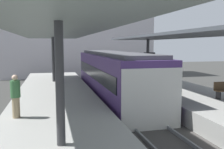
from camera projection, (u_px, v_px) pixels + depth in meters
ground_plane at (134, 119)px, 12.62m from camera, size 80.00×80.00×0.00m
platform_left at (57, 115)px, 11.66m from camera, size 4.40×28.00×1.00m
platform_right at (201, 105)px, 13.47m from camera, size 4.40×28.00×1.00m
track_ballast at (134, 118)px, 12.61m from camera, size 3.20×28.00×0.20m
rail_near_side at (120, 115)px, 12.42m from camera, size 0.08×28.00×0.14m
rail_far_side at (147, 113)px, 12.76m from camera, size 0.08×28.00×0.14m
commuter_train at (113, 76)px, 16.65m from camera, size 2.78×13.35×3.10m
canopy_left at (54, 32)px, 12.56m from camera, size 4.18×21.00×3.52m
canopy_right at (189, 36)px, 14.38m from camera, size 4.18×21.00×3.42m
platform_sign at (149, 60)px, 18.77m from camera, size 0.90×0.08×2.21m
passenger_near_bench at (16, 96)px, 9.36m from camera, size 0.36×0.36×1.64m
station_building_backdrop at (77, 31)px, 31.11m from camera, size 18.00×6.00×11.00m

